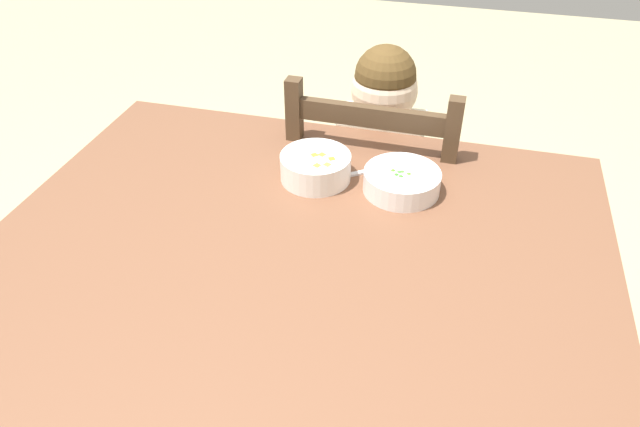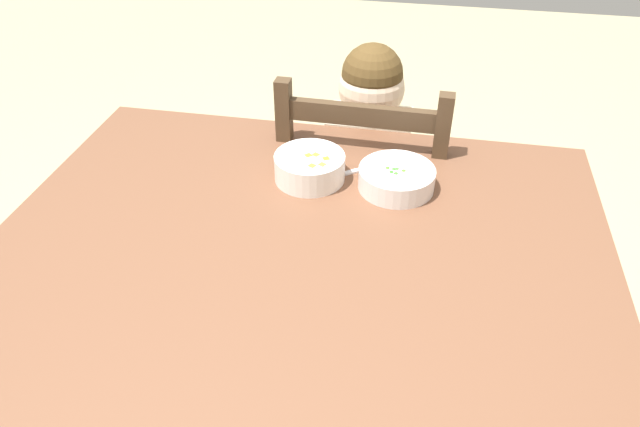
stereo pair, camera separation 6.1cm
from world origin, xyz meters
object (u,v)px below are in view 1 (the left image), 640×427
object	(u,v)px
child_figure	(378,165)
bowl_of_carrots	(316,166)
dining_table	(292,296)
spoon	(339,176)
dining_chair	(374,217)
bowl_of_peas	(402,181)

from	to	relation	value
child_figure	bowl_of_carrots	world-z (taller)	child_figure
dining_table	spoon	xyz separation A→B (m)	(0.03, 0.29, 0.11)
dining_table	bowl_of_carrots	size ratio (longest dim) A/B	7.70
dining_table	dining_chair	xyz separation A→B (m)	(0.07, 0.57, -0.21)
bowl_of_peas	spoon	size ratio (longest dim) A/B	1.34
bowl_of_carrots	child_figure	bearing A→B (deg)	71.76
bowl_of_carrots	spoon	size ratio (longest dim) A/B	1.27
bowl_of_peas	bowl_of_carrots	xyz separation A→B (m)	(-0.19, -0.00, 0.01)
dining_chair	child_figure	size ratio (longest dim) A/B	0.96
dining_chair	bowl_of_carrots	bearing A→B (deg)	-107.69
dining_table	spoon	bearing A→B (deg)	84.65
spoon	dining_table	bearing A→B (deg)	-95.35
bowl_of_peas	bowl_of_carrots	distance (m)	0.19
dining_table	bowl_of_peas	size ratio (longest dim) A/B	7.27
dining_chair	child_figure	world-z (taller)	child_figure
dining_chair	bowl_of_carrots	size ratio (longest dim) A/B	5.82
spoon	bowl_of_peas	bearing A→B (deg)	-5.51
spoon	child_figure	bearing A→B (deg)	80.57
dining_table	dining_chair	distance (m)	0.61
dining_table	child_figure	xyz separation A→B (m)	(0.07, 0.56, -0.02)
bowl_of_carrots	spoon	distance (m)	0.06
dining_chair	child_figure	distance (m)	0.18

